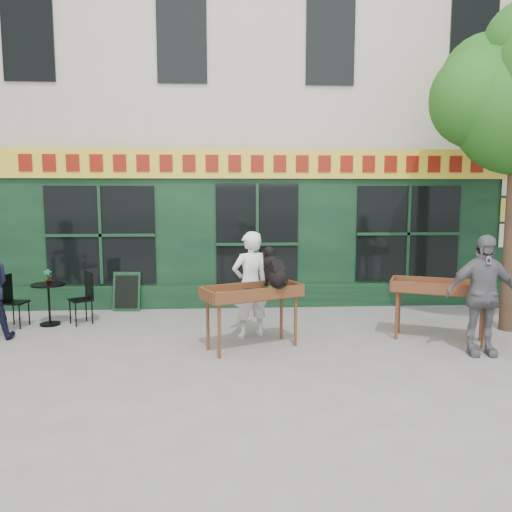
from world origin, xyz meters
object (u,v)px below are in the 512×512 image
object	(u,v)px
man_right	(482,295)
book_cart_right	(440,291)
woman	(250,284)
bistro_table	(49,296)
dog	(275,266)
book_cart_center	(252,296)

from	to	relation	value
man_right	book_cart_right	bearing A→B (deg)	115.90
woman	bistro_table	distance (m)	3.76
dog	book_cart_right	distance (m)	2.78
book_cart_center	dog	size ratio (longest dim) A/B	2.70
book_cart_center	book_cart_right	size ratio (longest dim) A/B	1.00
bistro_table	book_cart_right	bearing A→B (deg)	-11.33
man_right	bistro_table	world-z (taller)	man_right
dog	man_right	distance (m)	3.08
woman	man_right	distance (m)	3.57
man_right	woman	bearing A→B (deg)	165.30
woman	book_cart_right	xyz separation A→B (m)	(3.08, -0.40, -0.06)
dog	man_right	xyz separation A→B (m)	(3.03, -0.45, -0.39)
book_cart_center	bistro_table	size ratio (longest dim) A/B	2.13
dog	man_right	world-z (taller)	man_right
book_cart_center	book_cart_right	bearing A→B (deg)	-19.28
woman	book_cart_right	size ratio (longest dim) A/B	1.09
book_cart_right	man_right	size ratio (longest dim) A/B	0.90
woman	dog	bearing A→B (deg)	92.63
man_right	bistro_table	distance (m)	7.32
man_right	bistro_table	bearing A→B (deg)	167.46
woman	man_right	size ratio (longest dim) A/B	0.99
book_cart_center	woman	world-z (taller)	woman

